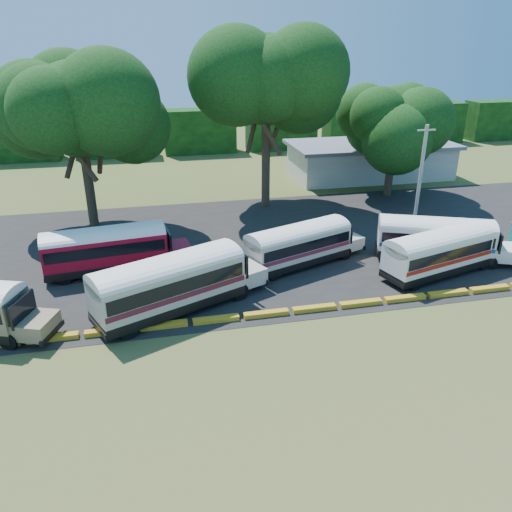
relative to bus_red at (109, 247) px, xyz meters
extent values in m
plane|color=#35541C|center=(10.76, -9.39, -1.90)|extent=(160.00, 160.00, 0.00)
cube|color=black|center=(11.76, 2.61, -1.89)|extent=(64.00, 24.00, 0.02)
cube|color=gold|center=(-2.74, -8.39, -1.75)|extent=(2.70, 0.45, 0.30)
cube|color=gold|center=(0.26, -8.39, -1.75)|extent=(2.70, 0.45, 0.30)
cube|color=gold|center=(3.26, -8.39, -1.75)|extent=(2.70, 0.45, 0.30)
cube|color=gold|center=(6.26, -8.39, -1.75)|extent=(2.70, 0.45, 0.30)
cube|color=gold|center=(9.26, -8.39, -1.75)|extent=(2.70, 0.45, 0.30)
cube|color=gold|center=(12.26, -8.39, -1.75)|extent=(2.70, 0.45, 0.30)
cube|color=gold|center=(15.26, -8.39, -1.75)|extent=(2.70, 0.45, 0.30)
cube|color=gold|center=(18.26, -8.39, -1.75)|extent=(2.70, 0.45, 0.30)
cube|color=gold|center=(21.26, -8.39, -1.75)|extent=(2.70, 0.45, 0.30)
cube|color=gold|center=(24.26, -8.39, -1.75)|extent=(2.70, 0.45, 0.30)
cube|color=beige|center=(28.76, 20.61, -0.10)|extent=(18.00, 8.00, 3.60)
cube|color=#515458|center=(28.76, 20.61, 1.90)|extent=(19.00, 9.00, 0.40)
cube|color=black|center=(-13.24, 38.61, 1.10)|extent=(10.00, 4.00, 6.00)
cube|color=black|center=(-1.24, 38.61, 1.10)|extent=(10.00, 4.00, 6.00)
cube|color=black|center=(10.76, 38.61, 1.10)|extent=(10.00, 4.00, 6.00)
cube|color=black|center=(22.76, 38.61, 1.10)|extent=(10.00, 4.00, 6.00)
cube|color=black|center=(34.76, 38.61, 1.10)|extent=(10.00, 4.00, 6.00)
cube|color=black|center=(46.76, 38.61, 1.10)|extent=(10.00, 4.00, 6.00)
cube|color=black|center=(58.76, 38.61, 1.10)|extent=(10.00, 4.00, 6.00)
cylinder|color=black|center=(-4.85, -8.80, -1.41)|extent=(1.01, 0.60, 0.98)
cylinder|color=black|center=(-4.13, -6.84, -1.41)|extent=(1.01, 0.60, 0.98)
cube|color=#806C50|center=(-3.48, -8.19, -0.97)|extent=(2.40, 2.63, 0.93)
cube|color=black|center=(-4.06, -7.98, -0.02)|extent=(0.92, 2.16, 1.34)
cube|color=black|center=(-2.70, -8.48, -1.36)|extent=(1.00, 2.31, 0.29)
cylinder|color=black|center=(3.78, -0.59, -1.40)|extent=(1.03, 0.41, 1.00)
cylinder|color=black|center=(3.50, 1.53, -1.40)|extent=(1.03, 0.41, 1.00)
cylinder|color=black|center=(-2.97, -1.46, -1.40)|extent=(1.03, 0.41, 1.00)
cylinder|color=black|center=(-3.25, 0.66, -1.40)|extent=(1.03, 0.41, 1.00)
cube|color=black|center=(-0.23, -0.03, -1.25)|extent=(8.46, 3.53, 0.55)
cube|color=maroon|center=(-0.23, -0.03, -0.06)|extent=(8.46, 3.53, 1.83)
cube|color=black|center=(-0.23, -0.03, 0.15)|extent=(8.14, 3.54, 0.77)
ellipsoid|color=white|center=(-0.23, -0.03, 0.85)|extent=(8.46, 3.53, 1.13)
cube|color=maroon|center=(4.73, 0.61, -0.95)|extent=(2.07, 2.41, 0.95)
cube|color=black|center=(4.11, 0.53, 0.03)|extent=(0.44, 2.30, 1.37)
cube|color=black|center=(5.58, 0.72, -1.35)|extent=(0.49, 2.46, 0.30)
cube|color=black|center=(-4.25, -0.55, -1.35)|extent=(0.49, 2.46, 0.30)
cylinder|color=black|center=(8.14, -6.05, -1.35)|extent=(1.12, 0.73, 1.09)
cylinder|color=black|center=(7.18, -3.91, -1.35)|extent=(1.12, 0.73, 1.09)
cylinder|color=black|center=(1.35, -9.09, -1.35)|extent=(1.12, 0.73, 1.09)
cylinder|color=black|center=(0.39, -6.95, -1.35)|extent=(1.12, 0.73, 1.09)
cube|color=black|center=(3.77, -6.72, -1.19)|extent=(9.31, 6.17, 0.60)
cube|color=#BAAEA3|center=(3.77, -6.72, 0.11)|extent=(9.31, 6.17, 2.00)
cube|color=black|center=(3.77, -6.72, 0.35)|extent=(9.01, 6.08, 0.84)
cube|color=#521523|center=(3.77, -6.72, -0.29)|extent=(9.24, 6.17, 0.33)
ellipsoid|color=white|center=(3.77, -6.72, 1.11)|extent=(9.31, 6.17, 1.23)
cube|color=#BAAEA3|center=(8.76, -4.49, -0.86)|extent=(2.78, 3.00, 1.04)
cube|color=black|center=(8.13, -4.77, 0.21)|extent=(1.18, 2.36, 1.50)
cube|color=black|center=(9.61, -4.10, -1.30)|extent=(1.28, 2.53, 0.33)
cube|color=black|center=(-0.27, -8.54, -1.30)|extent=(1.28, 2.53, 0.33)
cylinder|color=black|center=(16.97, -1.59, -1.43)|extent=(0.98, 0.59, 0.95)
cylinder|color=black|center=(16.24, 0.31, -1.43)|extent=(0.98, 0.59, 0.95)
cylinder|color=black|center=(10.93, -3.88, -1.43)|extent=(0.98, 0.59, 0.95)
cylinder|color=black|center=(10.20, -1.98, -1.43)|extent=(0.98, 0.59, 0.95)
cube|color=black|center=(13.14, -1.95, -1.28)|extent=(8.13, 4.99, 0.52)
cube|color=beige|center=(13.14, -1.95, -0.16)|extent=(8.13, 4.99, 1.74)
cube|color=black|center=(13.14, -1.95, 0.05)|extent=(7.86, 4.93, 0.73)
cube|color=maroon|center=(13.14, -1.95, -0.51)|extent=(8.07, 5.00, 0.29)
ellipsoid|color=white|center=(13.14, -1.95, 0.71)|extent=(8.13, 4.99, 1.07)
cube|color=beige|center=(17.58, -0.27, -1.00)|extent=(2.34, 2.56, 0.90)
cube|color=black|center=(17.02, -0.48, -0.07)|extent=(0.91, 2.09, 1.30)
cube|color=black|center=(18.34, 0.02, -1.38)|extent=(0.99, 2.24, 0.29)
cube|color=black|center=(9.54, -3.32, -1.38)|extent=(0.99, 2.24, 0.29)
cylinder|color=black|center=(25.95, -5.43, -1.42)|extent=(1.01, 0.53, 0.97)
cylinder|color=black|center=(25.39, -3.43, -1.42)|extent=(1.01, 0.53, 0.97)
cylinder|color=black|center=(19.60, -7.23, -1.42)|extent=(1.01, 0.53, 0.97)
cylinder|color=black|center=(19.03, -5.23, -1.42)|extent=(1.01, 0.53, 0.97)
cube|color=black|center=(22.03, -5.46, -1.27)|extent=(8.32, 4.50, 0.53)
cube|color=white|center=(22.03, -5.46, -0.12)|extent=(8.32, 4.50, 1.78)
cube|color=black|center=(22.03, -5.46, 0.09)|extent=(8.03, 4.47, 0.75)
cube|color=maroon|center=(22.03, -5.46, -0.47)|extent=(8.26, 4.52, 0.29)
ellipsoid|color=white|center=(22.03, -5.46, 0.77)|extent=(8.32, 4.50, 1.09)
cube|color=white|center=(26.70, -4.14, -0.98)|extent=(2.26, 2.53, 0.92)
cube|color=black|center=(26.11, -4.31, -0.03)|extent=(0.75, 2.19, 1.33)
cube|color=black|center=(27.49, -3.91, -1.37)|extent=(0.82, 2.34, 0.29)
cube|color=black|center=(18.24, -6.53, -1.37)|extent=(0.82, 2.34, 0.29)
cylinder|color=black|center=(26.40, -5.40, -1.41)|extent=(1.01, 0.62, 0.98)
cylinder|color=black|center=(27.18, -3.45, -1.41)|extent=(1.01, 0.62, 0.98)
cylinder|color=black|center=(20.21, -2.89, -1.41)|extent=(1.01, 0.62, 0.98)
cylinder|color=black|center=(21.00, -0.94, -1.41)|extent=(1.01, 0.62, 0.98)
cube|color=black|center=(23.24, -2.98, -1.26)|extent=(8.38, 5.30, 0.54)
cube|color=white|center=(23.24, -2.98, -0.10)|extent=(8.38, 5.30, 1.80)
cube|color=black|center=(23.24, -2.98, 0.11)|extent=(8.10, 5.23, 0.75)
cube|color=navy|center=(23.24, -2.98, -0.46)|extent=(8.32, 5.30, 0.29)
ellipsoid|color=white|center=(23.24, -2.98, 0.80)|extent=(8.38, 5.30, 1.10)
cube|color=white|center=(27.79, -4.83, -0.97)|extent=(2.45, 2.66, 0.93)
cube|color=black|center=(27.22, -4.60, -0.01)|extent=(0.99, 2.15, 1.35)
cube|color=black|center=(19.56, -1.49, -1.36)|extent=(1.07, 2.29, 0.29)
cylinder|color=#322819|center=(-1.84, 9.58, 1.49)|extent=(0.80, 0.80, 6.79)
cylinder|color=#322819|center=(-0.62, 10.03, 4.41)|extent=(1.27, 2.50, 3.90)
cylinder|color=#322819|center=(-2.84, 10.42, 4.41)|extent=(1.95, 2.20, 3.90)
cylinder|color=#322819|center=(-2.07, 8.30, 4.41)|extent=(2.54, 0.87, 3.90)
ellipsoid|color=black|center=(-1.84, 9.58, 8.06)|extent=(10.29, 10.29, 7.55)
cylinder|color=#322819|center=(14.18, 12.43, 2.12)|extent=(0.80, 0.80, 8.05)
cylinder|color=#322819|center=(15.40, 12.88, 5.57)|extent=(1.40, 2.87, 4.58)
cylinder|color=#322819|center=(13.19, 13.27, 5.57)|extent=(2.20, 2.50, 4.58)
cylinder|color=#322819|center=(13.96, 11.15, 5.57)|extent=(2.93, 0.94, 4.58)
ellipsoid|color=black|center=(14.18, 12.43, 9.81)|extent=(10.71, 10.71, 7.85)
cylinder|color=#322819|center=(27.49, 13.05, 0.70)|extent=(0.80, 0.80, 5.21)
cylinder|color=#322819|center=(28.72, 13.50, 2.94)|extent=(1.10, 2.04, 3.04)
cylinder|color=#322819|center=(26.50, 13.89, 2.94)|extent=(1.63, 1.82, 3.04)
cylinder|color=#322819|center=(27.27, 11.77, 2.94)|extent=(2.06, 0.78, 3.04)
ellipsoid|color=black|center=(27.49, 13.05, 5.86)|extent=(8.86, 8.86, 6.50)
cylinder|color=#99978B|center=(25.59, 3.92, 2.46)|extent=(0.30, 0.30, 8.73)
cube|color=#99978B|center=(25.59, 3.92, 6.39)|extent=(1.60, 0.12, 0.12)
camera|label=1|loc=(3.15, -33.38, 13.32)|focal=35.00mm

